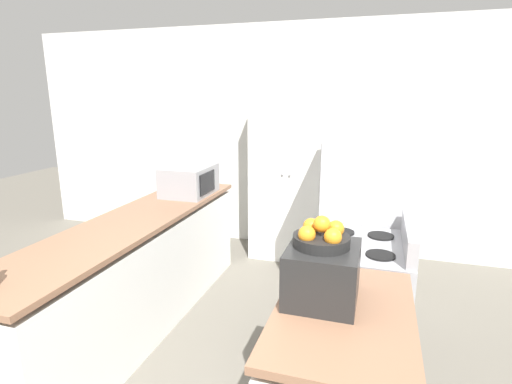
# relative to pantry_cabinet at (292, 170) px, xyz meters

# --- Properties ---
(wall_back) EXTENTS (7.00, 0.06, 2.60)m
(wall_back) POSITION_rel_pantry_cabinet_xyz_m (-0.01, 0.32, 0.30)
(wall_back) COLOR silver
(wall_back) RESTS_ON ground_plane
(counter_left) EXTENTS (0.60, 2.68, 0.90)m
(counter_left) POSITION_rel_pantry_cabinet_xyz_m (-0.84, -1.80, -0.57)
(counter_left) COLOR silver
(counter_left) RESTS_ON ground_plane
(pantry_cabinet) EXTENTS (0.85, 0.57, 2.00)m
(pantry_cabinet) POSITION_rel_pantry_cabinet_xyz_m (0.00, 0.00, 0.00)
(pantry_cabinet) COLOR white
(pantry_cabinet) RESTS_ON ground_plane
(stove) EXTENTS (0.66, 0.71, 1.06)m
(stove) POSITION_rel_pantry_cabinet_xyz_m (0.84, -1.81, -0.54)
(stove) COLOR #9E9EA3
(stove) RESTS_ON ground_plane
(refrigerator) EXTENTS (0.70, 0.78, 1.76)m
(refrigerator) POSITION_rel_pantry_cabinet_xyz_m (0.85, -1.03, -0.12)
(refrigerator) COLOR #B7B7BC
(refrigerator) RESTS_ON ground_plane
(microwave) EXTENTS (0.41, 0.51, 0.27)m
(microwave) POSITION_rel_pantry_cabinet_xyz_m (-0.77, -0.97, 0.03)
(microwave) COLOR #939399
(microwave) RESTS_ON counter_left
(toaster_oven) EXTENTS (0.33, 0.36, 0.26)m
(toaster_oven) POSITION_rel_pantry_cabinet_xyz_m (0.70, -2.59, 0.02)
(toaster_oven) COLOR black
(toaster_oven) RESTS_ON counter_right
(fruit_bowl) EXTENTS (0.26, 0.26, 0.14)m
(fruit_bowl) POSITION_rel_pantry_cabinet_xyz_m (0.69, -2.58, 0.20)
(fruit_bowl) COLOR black
(fruit_bowl) RESTS_ON toaster_oven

